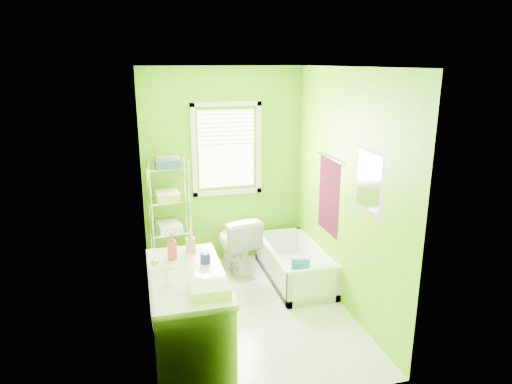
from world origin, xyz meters
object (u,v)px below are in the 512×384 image
object	(u,v)px
bathtub	(295,269)
vanity	(189,320)
wire_shelf_unit	(170,204)
toilet	(236,243)

from	to	relation	value
bathtub	vanity	distance (m)	2.07
vanity	wire_shelf_unit	size ratio (longest dim) A/B	0.82
toilet	wire_shelf_unit	bearing A→B (deg)	-24.56
toilet	bathtub	bearing A→B (deg)	138.39
bathtub	toilet	bearing A→B (deg)	147.64
toilet	wire_shelf_unit	world-z (taller)	wire_shelf_unit
vanity	wire_shelf_unit	bearing A→B (deg)	89.57
wire_shelf_unit	vanity	bearing A→B (deg)	-90.43
vanity	bathtub	bearing A→B (deg)	43.56
toilet	vanity	xyz separation A→B (m)	(-0.82, -1.82, 0.10)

